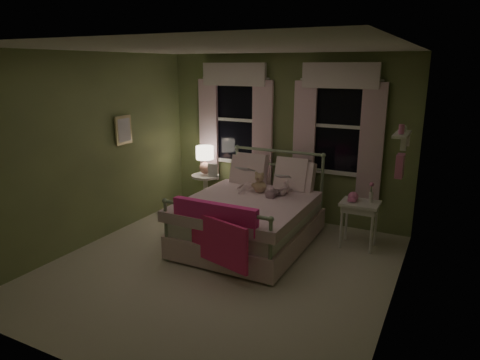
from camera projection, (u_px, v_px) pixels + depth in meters
The scene contains 18 objects.
room_shell at pixel (219, 165), 4.95m from camera, with size 4.20×4.20×4.20m.
bed at pixel (251, 217), 5.93m from camera, with size 1.58×2.04×1.18m.
pink_throw at pixel (214, 226), 4.99m from camera, with size 1.10×0.33×0.71m.
child_left at pixel (247, 169), 6.27m from camera, with size 0.28×0.18×0.76m, color #F7D1DD.
child_right at pixel (282, 173), 6.02m from camera, with size 0.37×0.29×0.76m, color #F7D1DD.
book_left at pixel (239, 172), 6.05m from camera, with size 0.20×0.27×0.03m, color beige.
book_right at pixel (276, 179), 5.82m from camera, with size 0.20×0.27×0.02m, color beige.
teddy_bear at pixel (260, 184), 6.05m from camera, with size 0.23×0.18×0.31m.
nightstand_left at pixel (206, 188), 7.18m from camera, with size 0.46×0.46×0.65m.
table_lamp at pixel (205, 157), 7.04m from camera, with size 0.29×0.29×0.46m.
book_nightstand at pixel (208, 176), 7.01m from camera, with size 0.16×0.22×0.02m, color beige.
nightstand_right at pixel (360, 209), 5.75m from camera, with size 0.50×0.40×0.64m.
pink_toy at pixel (353, 197), 5.74m from camera, with size 0.14×0.18×0.14m.
bud_vase at pixel (371, 192), 5.67m from camera, with size 0.06×0.06×0.28m.
window_left at pixel (235, 116), 6.98m from camera, with size 1.34×0.13×1.96m.
window_right at pixel (338, 122), 6.24m from camera, with size 1.34×0.13×1.96m.
wall_shelf at pixel (401, 150), 4.66m from camera, with size 0.15×0.50×0.60m.
framed_picture at pixel (124, 130), 6.27m from camera, with size 0.03×0.32×0.42m.
Camera 1 is at (2.41, -4.18, 2.43)m, focal length 32.00 mm.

